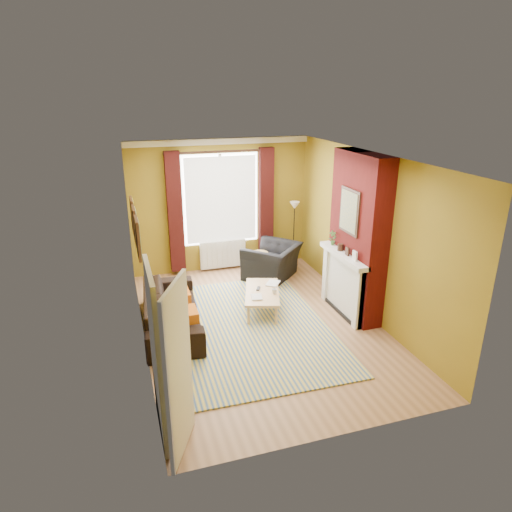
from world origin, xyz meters
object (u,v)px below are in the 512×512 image
wicker_stool (260,262)px  armchair (272,261)px  floor_lamp (294,216)px  sofa (172,310)px  coffee_table (262,293)px

wicker_stool → armchair: bearing=-66.7°
wicker_stool → floor_lamp: bearing=10.6°
sofa → armchair: 2.74m
armchair → wicker_stool: size_ratio=2.36×
sofa → floor_lamp: floor_lamp is taller
floor_lamp → coffee_table: bearing=-125.4°
armchair → coffee_table: 1.56m
sofa → floor_lamp: size_ratio=1.52×
sofa → wicker_stool: bearing=-44.3°
wicker_stool → floor_lamp: (0.84, 0.16, 0.93)m
coffee_table → wicker_stool: (0.52, 1.76, -0.12)m
sofa → armchair: armchair is taller
armchair → coffee_table: armchair is taller
sofa → floor_lamp: (2.97, 2.03, 0.83)m
sofa → wicker_stool: 2.84m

